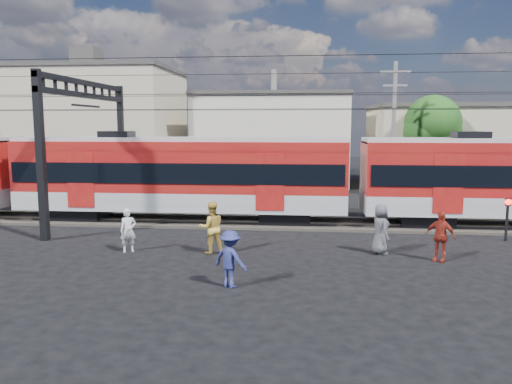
# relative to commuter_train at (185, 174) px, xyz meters

# --- Properties ---
(ground) EXTENTS (120.00, 120.00, 0.00)m
(ground) POSITION_rel_commuter_train_xyz_m (5.09, -8.00, -2.40)
(ground) COLOR black
(ground) RESTS_ON ground
(track_bed) EXTENTS (70.00, 3.40, 0.12)m
(track_bed) POSITION_rel_commuter_train_xyz_m (5.09, 0.00, -2.34)
(track_bed) COLOR #2D2823
(track_bed) RESTS_ON ground
(rail_near) EXTENTS (70.00, 0.12, 0.12)m
(rail_near) POSITION_rel_commuter_train_xyz_m (5.09, -0.75, -2.22)
(rail_near) COLOR #59544C
(rail_near) RESTS_ON track_bed
(rail_far) EXTENTS (70.00, 0.12, 0.12)m
(rail_far) POSITION_rel_commuter_train_xyz_m (5.09, 0.75, -2.22)
(rail_far) COLOR #59544C
(rail_far) RESTS_ON track_bed
(commuter_train) EXTENTS (50.30, 3.08, 4.17)m
(commuter_train) POSITION_rel_commuter_train_xyz_m (0.00, 0.00, 0.00)
(commuter_train) COLOR black
(commuter_train) RESTS_ON ground
(catenary) EXTENTS (70.00, 9.30, 7.52)m
(catenary) POSITION_rel_commuter_train_xyz_m (-3.56, -0.00, 2.73)
(catenary) COLOR black
(catenary) RESTS_ON ground
(building_west) EXTENTS (14.28, 10.20, 9.30)m
(building_west) POSITION_rel_commuter_train_xyz_m (-11.91, 16.00, 2.25)
(building_west) COLOR #BCB08F
(building_west) RESTS_ON ground
(building_midwest) EXTENTS (12.24, 12.24, 7.30)m
(building_midwest) POSITION_rel_commuter_train_xyz_m (3.09, 19.00, 1.25)
(building_midwest) COLOR beige
(building_midwest) RESTS_ON ground
(building_mideast) EXTENTS (16.32, 10.20, 6.30)m
(building_mideast) POSITION_rel_commuter_train_xyz_m (19.09, 16.00, 0.75)
(building_mideast) COLOR #BCB08F
(building_mideast) RESTS_ON ground
(utility_pole_mid) EXTENTS (1.80, 0.24, 8.50)m
(utility_pole_mid) POSITION_rel_commuter_train_xyz_m (11.09, 7.00, 2.13)
(utility_pole_mid) COLOR slate
(utility_pole_mid) RESTS_ON ground
(tree_near) EXTENTS (3.82, 3.64, 6.72)m
(tree_near) POSITION_rel_commuter_train_xyz_m (14.28, 10.09, 2.26)
(tree_near) COLOR #382619
(tree_near) RESTS_ON ground
(pedestrian_a) EXTENTS (0.71, 0.62, 1.64)m
(pedestrian_a) POSITION_rel_commuter_train_xyz_m (-0.78, -5.98, -1.58)
(pedestrian_a) COLOR silver
(pedestrian_a) RESTS_ON ground
(pedestrian_b) EXTENTS (1.16, 1.05, 1.96)m
(pedestrian_b) POSITION_rel_commuter_train_xyz_m (2.40, -5.88, -1.42)
(pedestrian_b) COLOR gold
(pedestrian_b) RESTS_ON ground
(pedestrian_c) EXTENTS (1.28, 1.10, 1.72)m
(pedestrian_c) POSITION_rel_commuter_train_xyz_m (3.70, -9.73, -1.54)
(pedestrian_c) COLOR navy
(pedestrian_c) RESTS_ON ground
(pedestrian_d) EXTENTS (1.13, 0.92, 1.80)m
(pedestrian_d) POSITION_rel_commuter_train_xyz_m (10.60, -6.19, -1.50)
(pedestrian_d) COLOR maroon
(pedestrian_d) RESTS_ON ground
(pedestrian_e) EXTENTS (0.86, 1.06, 1.87)m
(pedestrian_e) POSITION_rel_commuter_train_xyz_m (8.66, -5.34, -1.46)
(pedestrian_e) COLOR #4C4C51
(pedestrian_e) RESTS_ON ground
(crossing_signal) EXTENTS (0.26, 0.26, 1.80)m
(crossing_signal) POSITION_rel_commuter_train_xyz_m (14.17, -2.70, -1.16)
(crossing_signal) COLOR black
(crossing_signal) RESTS_ON ground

